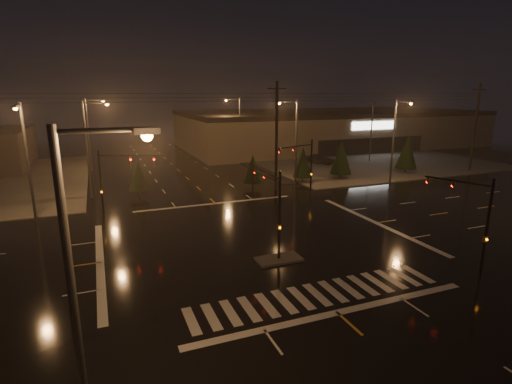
% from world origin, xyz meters
% --- Properties ---
extents(ground, '(140.00, 140.00, 0.00)m').
position_xyz_m(ground, '(0.00, 0.00, 0.00)').
color(ground, black).
rests_on(ground, ground).
extents(sidewalk_ne, '(36.00, 36.00, 0.12)m').
position_xyz_m(sidewalk_ne, '(30.00, 30.00, 0.06)').
color(sidewalk_ne, '#44423C').
rests_on(sidewalk_ne, ground).
extents(median_island, '(3.00, 1.60, 0.15)m').
position_xyz_m(median_island, '(0.00, -4.00, 0.07)').
color(median_island, '#44423C').
rests_on(median_island, ground).
extents(crosswalk, '(15.00, 2.60, 0.01)m').
position_xyz_m(crosswalk, '(0.00, -9.00, 0.01)').
color(crosswalk, beige).
rests_on(crosswalk, ground).
extents(stop_bar_near, '(16.00, 0.50, 0.01)m').
position_xyz_m(stop_bar_near, '(0.00, -11.00, 0.01)').
color(stop_bar_near, beige).
rests_on(stop_bar_near, ground).
extents(stop_bar_far, '(16.00, 0.50, 0.01)m').
position_xyz_m(stop_bar_far, '(0.00, 11.00, 0.01)').
color(stop_bar_far, beige).
rests_on(stop_bar_far, ground).
extents(parking_lot, '(50.00, 24.00, 0.08)m').
position_xyz_m(parking_lot, '(35.00, 28.00, 0.04)').
color(parking_lot, black).
rests_on(parking_lot, ground).
extents(retail_building, '(60.20, 28.30, 7.20)m').
position_xyz_m(retail_building, '(35.00, 45.99, 3.84)').
color(retail_building, brown).
rests_on(retail_building, ground).
extents(signal_mast_median, '(0.25, 4.59, 6.00)m').
position_xyz_m(signal_mast_median, '(0.00, -3.07, 3.75)').
color(signal_mast_median, black).
rests_on(signal_mast_median, ground).
extents(signal_mast_ne, '(4.84, 1.86, 6.00)m').
position_xyz_m(signal_mast_ne, '(9.50, 10.14, 3.79)').
color(signal_mast_ne, black).
rests_on(signal_mast_ne, ground).
extents(signal_mast_nw, '(4.84, 1.86, 6.00)m').
position_xyz_m(signal_mast_nw, '(-9.50, 10.14, 3.79)').
color(signal_mast_nw, black).
rests_on(signal_mast_nw, ground).
extents(signal_mast_se, '(1.55, 3.87, 6.00)m').
position_xyz_m(signal_mast_se, '(10.23, -9.75, 3.71)').
color(signal_mast_se, black).
rests_on(signal_mast_se, ground).
extents(streetlight_0, '(2.77, 0.32, 10.00)m').
position_xyz_m(streetlight_0, '(-11.18, -15.00, 5.80)').
color(streetlight_0, '#38383A').
rests_on(streetlight_0, ground).
extents(streetlight_1, '(2.77, 0.32, 10.00)m').
position_xyz_m(streetlight_1, '(-11.18, 18.00, 5.80)').
color(streetlight_1, '#38383A').
rests_on(streetlight_1, ground).
extents(streetlight_2, '(2.77, 0.32, 10.00)m').
position_xyz_m(streetlight_2, '(-11.18, 34.00, 5.80)').
color(streetlight_2, '#38383A').
rests_on(streetlight_2, ground).
extents(streetlight_3, '(2.77, 0.32, 10.00)m').
position_xyz_m(streetlight_3, '(11.18, 16.00, 5.80)').
color(streetlight_3, '#38383A').
rests_on(streetlight_3, ground).
extents(streetlight_4, '(2.77, 0.32, 10.00)m').
position_xyz_m(streetlight_4, '(11.18, 36.00, 5.80)').
color(streetlight_4, '#38383A').
rests_on(streetlight_4, ground).
extents(streetlight_5, '(0.32, 2.77, 10.00)m').
position_xyz_m(streetlight_5, '(-16.00, 11.18, 5.80)').
color(streetlight_5, '#38383A').
rests_on(streetlight_5, ground).
extents(streetlight_6, '(0.32, 2.77, 10.00)m').
position_xyz_m(streetlight_6, '(22.00, 11.18, 5.80)').
color(streetlight_6, '#38383A').
rests_on(streetlight_6, ground).
extents(utility_pole_1, '(2.20, 0.32, 12.00)m').
position_xyz_m(utility_pole_1, '(8.00, 14.00, 6.13)').
color(utility_pole_1, black).
rests_on(utility_pole_1, ground).
extents(utility_pole_2, '(2.20, 0.32, 12.00)m').
position_xyz_m(utility_pole_2, '(38.00, 14.00, 6.13)').
color(utility_pole_2, black).
rests_on(utility_pole_2, ground).
extents(conifer_0, '(2.38, 2.38, 4.42)m').
position_xyz_m(conifer_0, '(12.65, 16.31, 2.56)').
color(conifer_0, black).
rests_on(conifer_0, ground).
extents(conifer_1, '(2.73, 2.73, 4.97)m').
position_xyz_m(conifer_1, '(18.21, 16.46, 2.83)').
color(conifer_1, black).
rests_on(conifer_1, ground).
extents(conifer_2, '(2.87, 2.87, 5.18)m').
position_xyz_m(conifer_2, '(28.67, 16.33, 2.94)').
color(conifer_2, black).
rests_on(conifer_2, ground).
extents(conifer_3, '(2.09, 2.09, 3.97)m').
position_xyz_m(conifer_3, '(-6.74, 16.77, 2.33)').
color(conifer_3, black).
rests_on(conifer_3, ground).
extents(conifer_4, '(2.08, 2.08, 3.95)m').
position_xyz_m(conifer_4, '(5.84, 15.66, 2.32)').
color(conifer_4, black).
rests_on(conifer_4, ground).
extents(car_parked, '(3.92, 4.86, 1.55)m').
position_xyz_m(car_parked, '(21.56, 27.11, 0.78)').
color(car_parked, black).
rests_on(car_parked, ground).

